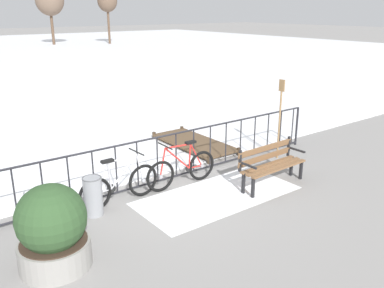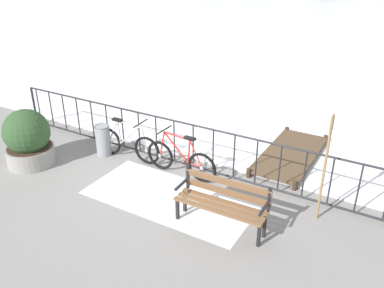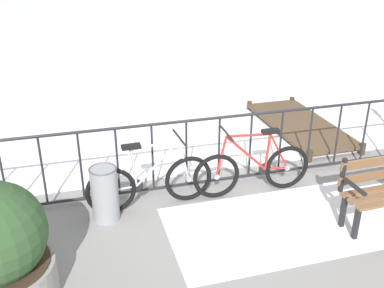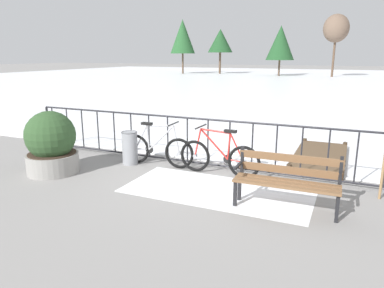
% 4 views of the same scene
% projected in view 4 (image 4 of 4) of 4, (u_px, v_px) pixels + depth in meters
% --- Properties ---
extents(ground_plane, '(160.00, 160.00, 0.00)m').
position_uv_depth(ground_plane, '(208.00, 167.00, 7.72)').
color(ground_plane, gray).
extents(frozen_pond, '(80.00, 56.00, 0.03)m').
position_uv_depth(frozen_pond, '(322.00, 81.00, 32.86)').
color(frozen_pond, white).
rests_on(frozen_pond, ground).
extents(snow_patch, '(3.32, 1.56, 0.01)m').
position_uv_depth(snow_patch, '(217.00, 191.00, 6.40)').
color(snow_patch, white).
rests_on(snow_patch, ground).
extents(railing_fence, '(9.06, 0.06, 1.07)m').
position_uv_depth(railing_fence, '(208.00, 142.00, 7.59)').
color(railing_fence, '#232328').
rests_on(railing_fence, ground).
extents(bicycle_near_railing, '(1.71, 0.52, 0.97)m').
position_uv_depth(bicycle_near_railing, '(219.00, 157.00, 7.17)').
color(bicycle_near_railing, black).
rests_on(bicycle_near_railing, ground).
extents(bicycle_second, '(1.71, 0.52, 0.97)m').
position_uv_depth(bicycle_second, '(157.00, 149.00, 7.77)').
color(bicycle_second, black).
rests_on(bicycle_second, ground).
extents(park_bench, '(1.61, 0.52, 0.89)m').
position_uv_depth(park_bench, '(287.00, 177.00, 5.57)').
color(park_bench, brown).
rests_on(park_bench, ground).
extents(planter_with_shrub, '(1.03, 1.03, 1.28)m').
position_uv_depth(planter_with_shrub, '(51.00, 144.00, 7.26)').
color(planter_with_shrub, gray).
rests_on(planter_with_shrub, ground).
extents(trash_bin, '(0.35, 0.35, 0.73)m').
position_uv_depth(trash_bin, '(130.00, 148.00, 7.89)').
color(trash_bin, gray).
rests_on(trash_bin, ground).
extents(wooden_dock, '(1.10, 2.61, 0.20)m').
position_uv_depth(wooden_dock, '(320.00, 155.00, 8.22)').
color(wooden_dock, brown).
rests_on(wooden_dock, ground).
extents(tree_west_mid, '(3.10, 3.10, 6.62)m').
position_uv_depth(tree_west_mid, '(183.00, 37.00, 44.63)').
color(tree_west_mid, brown).
rests_on(tree_west_mid, ground).
extents(tree_centre, '(2.65, 2.65, 6.53)m').
position_uv_depth(tree_centre, '(336.00, 29.00, 37.75)').
color(tree_centre, brown).
rests_on(tree_centre, ground).
extents(tree_east_mid, '(3.12, 3.12, 5.49)m').
position_uv_depth(tree_east_mid, '(220.00, 41.00, 44.72)').
color(tree_east_mid, brown).
rests_on(tree_east_mid, ground).
extents(tree_far_east, '(3.15, 3.15, 5.54)m').
position_uv_depth(tree_far_east, '(280.00, 43.00, 40.18)').
color(tree_far_east, brown).
rests_on(tree_far_east, ground).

